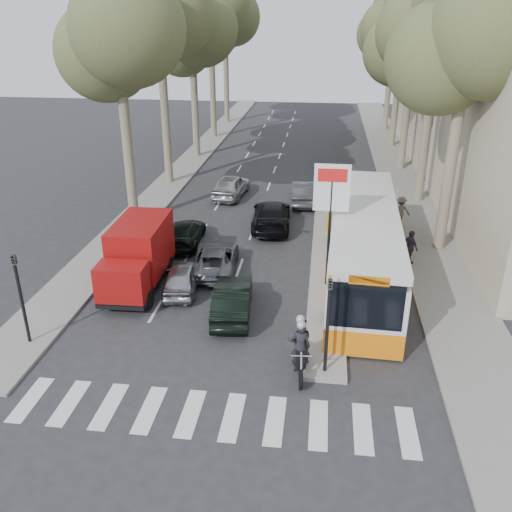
# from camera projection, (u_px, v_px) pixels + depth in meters

# --- Properties ---
(ground) EXTENTS (120.00, 120.00, 0.00)m
(ground) POSITION_uv_depth(u_px,v_px,m) (237.00, 343.00, 20.11)
(ground) COLOR #28282B
(ground) RESTS_ON ground
(sidewalk_right) EXTENTS (3.20, 70.00, 0.12)m
(sidewalk_right) POSITION_uv_depth(u_px,v_px,m) (398.00, 171.00, 41.73)
(sidewalk_right) COLOR gray
(sidewalk_right) RESTS_ON ground
(median_left) EXTENTS (2.40, 64.00, 0.12)m
(median_left) POSITION_uv_depth(u_px,v_px,m) (196.00, 156.00, 46.34)
(median_left) COLOR gray
(median_left) RESTS_ON ground
(traffic_island) EXTENTS (1.50, 26.00, 0.16)m
(traffic_island) POSITION_uv_depth(u_px,v_px,m) (327.00, 235.00, 29.66)
(traffic_island) COLOR gray
(traffic_island) RESTS_ON ground
(building_far) EXTENTS (11.00, 20.00, 16.00)m
(building_far) POSITION_uv_depth(u_px,v_px,m) (479.00, 55.00, 45.84)
(building_far) COLOR #B7A88E
(building_far) RESTS_ON ground
(billboard) EXTENTS (1.50, 12.10, 5.60)m
(billboard) POSITION_uv_depth(u_px,v_px,m) (331.00, 208.00, 22.75)
(billboard) COLOR yellow
(billboard) RESTS_ON ground
(traffic_light_island) EXTENTS (0.16, 0.41, 3.60)m
(traffic_light_island) POSITION_uv_depth(u_px,v_px,m) (328.00, 310.00, 17.36)
(traffic_light_island) COLOR black
(traffic_light_island) RESTS_ON ground
(traffic_light_left) EXTENTS (0.16, 0.41, 3.60)m
(traffic_light_left) POSITION_uv_depth(u_px,v_px,m) (18.00, 284.00, 19.06)
(traffic_light_left) COLOR black
(traffic_light_left) RESTS_ON ground
(tree_l_a) EXTENTS (7.40, 7.20, 14.10)m
(tree_l_a) POSITION_uv_depth(u_px,v_px,m) (119.00, 31.00, 27.72)
(tree_l_a) COLOR #6B604C
(tree_l_a) RESTS_ON ground
(tree_l_b) EXTENTS (7.40, 7.20, 14.88)m
(tree_l_b) POSITION_uv_depth(u_px,v_px,m) (161.00, 15.00, 34.69)
(tree_l_b) COLOR #6B604C
(tree_l_b) RESTS_ON ground
(tree_l_c) EXTENTS (7.40, 7.20, 13.71)m
(tree_l_c) POSITION_uv_depth(u_px,v_px,m) (193.00, 29.00, 42.33)
(tree_l_c) COLOR #6B604C
(tree_l_c) RESTS_ON ground
(tree_l_d) EXTENTS (7.40, 7.20, 15.66)m
(tree_l_d) POSITION_uv_depth(u_px,v_px,m) (212.00, 6.00, 48.87)
(tree_l_d) COLOR #6B604C
(tree_l_d) RESTS_ON ground
(tree_l_e) EXTENTS (7.40, 7.20, 14.49)m
(tree_l_e) POSITION_uv_depth(u_px,v_px,m) (226.00, 18.00, 56.55)
(tree_l_e) COLOR #6B604C
(tree_l_e) RESTS_ON ground
(tree_r_a) EXTENTS (7.40, 7.20, 14.10)m
(tree_r_a) POSITION_uv_depth(u_px,v_px,m) (473.00, 33.00, 23.97)
(tree_r_a) COLOR #6B604C
(tree_r_a) RESTS_ON ground
(tree_r_b) EXTENTS (7.40, 7.20, 15.27)m
(tree_r_b) POSITION_uv_depth(u_px,v_px,m) (444.00, 9.00, 30.77)
(tree_r_b) COLOR #6B604C
(tree_r_b) RESTS_ON ground
(tree_r_c) EXTENTS (7.40, 7.20, 13.32)m
(tree_r_c) POSITION_uv_depth(u_px,v_px,m) (417.00, 36.00, 38.74)
(tree_r_c) COLOR #6B604C
(tree_r_c) RESTS_ON ground
(tree_r_d) EXTENTS (7.40, 7.20, 14.88)m
(tree_r_d) POSITION_uv_depth(u_px,v_px,m) (406.00, 15.00, 45.41)
(tree_r_d) COLOR #6B604C
(tree_r_d) RESTS_ON ground
(tree_r_e) EXTENTS (7.40, 7.20, 14.10)m
(tree_r_e) POSITION_uv_depth(u_px,v_px,m) (396.00, 22.00, 52.92)
(tree_r_e) COLOR #6B604C
(tree_r_e) RESTS_ON ground
(silver_hatchback) EXTENTS (1.86, 3.73, 1.22)m
(silver_hatchback) POSITION_uv_depth(u_px,v_px,m) (182.00, 278.00, 23.73)
(silver_hatchback) COLOR #A2A4AA
(silver_hatchback) RESTS_ON ground
(dark_hatchback) EXTENTS (1.82, 4.25, 1.36)m
(dark_hatchback) POSITION_uv_depth(u_px,v_px,m) (232.00, 300.00, 21.75)
(dark_hatchback) COLOR black
(dark_hatchback) RESTS_ON ground
(queue_car_a) EXTENTS (2.45, 4.58, 1.22)m
(queue_car_a) POSITION_uv_depth(u_px,v_px,m) (215.00, 259.00, 25.52)
(queue_car_a) COLOR #515359
(queue_car_a) RESTS_ON ground
(queue_car_b) EXTENTS (2.41, 5.29, 1.50)m
(queue_car_b) POSITION_uv_depth(u_px,v_px,m) (271.00, 215.00, 30.71)
(queue_car_b) COLOR black
(queue_car_b) RESTS_ON ground
(queue_car_c) EXTENTS (2.25, 4.57, 1.50)m
(queue_car_c) POSITION_uv_depth(u_px,v_px,m) (231.00, 186.00, 35.84)
(queue_car_c) COLOR #B1B3B9
(queue_car_c) RESTS_ON ground
(queue_car_d) EXTENTS (1.78, 4.41, 1.42)m
(queue_car_d) POSITION_uv_depth(u_px,v_px,m) (304.00, 192.00, 34.70)
(queue_car_d) COLOR #46484D
(queue_car_d) RESTS_ON ground
(queue_car_e) EXTENTS (1.95, 4.41, 1.26)m
(queue_car_e) POSITION_uv_depth(u_px,v_px,m) (184.00, 233.00, 28.48)
(queue_car_e) COLOR black
(queue_car_e) RESTS_ON ground
(red_truck) EXTENTS (2.20, 5.45, 2.88)m
(red_truck) POSITION_uv_depth(u_px,v_px,m) (138.00, 255.00, 23.73)
(red_truck) COLOR black
(red_truck) RESTS_ON ground
(city_bus) EXTENTS (3.30, 13.01, 3.40)m
(city_bus) POSITION_uv_depth(u_px,v_px,m) (363.00, 244.00, 24.19)
(city_bus) COLOR orange
(city_bus) RESTS_ON ground
(motorcycle) EXTENTS (0.91, 2.39, 2.03)m
(motorcycle) POSITION_uv_depth(u_px,v_px,m) (300.00, 345.00, 18.33)
(motorcycle) COLOR black
(motorcycle) RESTS_ON ground
(pedestrian_near) EXTENTS (0.94, 1.09, 1.68)m
(pedestrian_near) POSITION_uv_depth(u_px,v_px,m) (410.00, 247.00, 25.94)
(pedestrian_near) COLOR #43334D
(pedestrian_near) RESTS_ON sidewalk_right
(pedestrian_far) EXTENTS (1.12, 0.57, 1.67)m
(pedestrian_far) POSITION_uv_depth(u_px,v_px,m) (401.00, 211.00, 30.71)
(pedestrian_far) COLOR #695B4F
(pedestrian_far) RESTS_ON sidewalk_right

